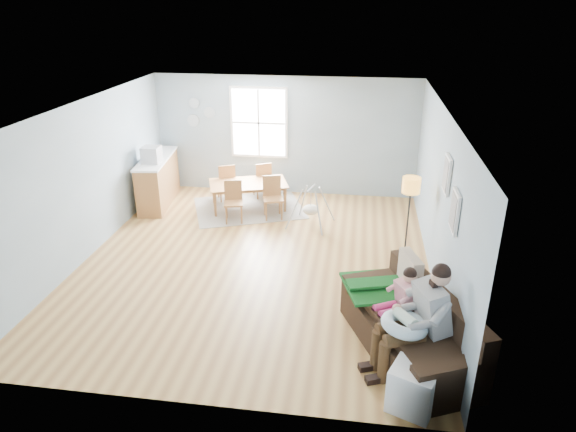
% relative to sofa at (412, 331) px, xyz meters
% --- Properties ---
extents(room, '(8.40, 9.40, 3.90)m').
position_rel_sofa_xyz_m(room, '(-2.51, 2.17, 2.10)').
color(room, '#9E6938').
extents(window, '(1.32, 0.08, 1.62)m').
position_rel_sofa_xyz_m(window, '(-3.11, 5.64, 1.33)').
color(window, white).
rests_on(window, room).
extents(pictures, '(0.05, 1.34, 0.74)m').
position_rel_sofa_xyz_m(pictures, '(0.46, 1.12, 1.53)').
color(pictures, white).
rests_on(pictures, room).
extents(wall_plates, '(0.67, 0.02, 0.66)m').
position_rel_sofa_xyz_m(wall_plates, '(-4.51, 5.64, 1.51)').
color(wall_plates, '#A6B7C7').
rests_on(wall_plates, room).
extents(sofa, '(1.79, 2.44, 0.91)m').
position_rel_sofa_xyz_m(sofa, '(0.00, 0.00, 0.00)').
color(sofa, black).
rests_on(sofa, room).
extents(green_throw, '(1.23, 1.13, 0.04)m').
position_rel_sofa_xyz_m(green_throw, '(-0.38, 0.65, 0.25)').
color(green_throw, '#155E29').
rests_on(green_throw, sofa).
extents(beige_pillow, '(0.30, 0.56, 0.54)m').
position_rel_sofa_xyz_m(beige_pillow, '(-0.03, 0.63, 0.50)').
color(beige_pillow, tan).
rests_on(beige_pillow, sofa).
extents(father, '(1.10, 0.75, 1.46)m').
position_rel_sofa_xyz_m(father, '(0.00, -0.35, 0.46)').
color(father, '#9A9A9D').
rests_on(father, sofa).
extents(nursing_pillow, '(0.78, 0.77, 0.23)m').
position_rel_sofa_xyz_m(nursing_pillow, '(-0.15, -0.42, 0.38)').
color(nursing_pillow, silver).
rests_on(nursing_pillow, father).
extents(infant, '(0.30, 0.39, 0.15)m').
position_rel_sofa_xyz_m(infant, '(-0.17, -0.39, 0.47)').
color(infant, silver).
rests_on(infant, nursing_pillow).
extents(toddler, '(0.60, 0.49, 0.89)m').
position_rel_sofa_xyz_m(toddler, '(-0.16, 0.16, 0.44)').
color(toddler, white).
rests_on(toddler, sofa).
extents(floor_lamp, '(0.30, 0.30, 1.51)m').
position_rel_sofa_xyz_m(floor_lamp, '(0.09, 2.65, 0.93)').
color(floor_lamp, black).
rests_on(floor_lamp, room).
extents(storage_cube, '(0.62, 0.59, 0.54)m').
position_rel_sofa_xyz_m(storage_cube, '(-0.07, -1.02, -0.05)').
color(storage_cube, white).
rests_on(storage_cube, room).
extents(rug, '(2.76, 2.45, 0.01)m').
position_rel_sofa_xyz_m(rug, '(-3.15, 4.52, -0.31)').
color(rug, gray).
rests_on(rug, room).
extents(dining_table, '(1.86, 1.40, 0.58)m').
position_rel_sofa_xyz_m(dining_table, '(-3.15, 4.52, -0.03)').
color(dining_table, '#956030').
rests_on(dining_table, rug).
extents(chair_sw, '(0.46, 0.46, 0.85)m').
position_rel_sofa_xyz_m(chair_sw, '(-3.31, 3.85, 0.15)').
color(chair_sw, brown).
rests_on(chair_sw, rug).
extents(chair_se, '(0.50, 0.50, 0.88)m').
position_rel_sofa_xyz_m(chair_se, '(-2.55, 4.15, 0.18)').
color(chair_se, brown).
rests_on(chair_se, rug).
extents(chair_nw, '(0.52, 0.52, 0.87)m').
position_rel_sofa_xyz_m(chair_nw, '(-3.73, 4.90, 0.17)').
color(chair_nw, brown).
rests_on(chair_nw, rug).
extents(chair_ne, '(0.52, 0.52, 0.85)m').
position_rel_sofa_xyz_m(chair_ne, '(-2.96, 5.20, 0.15)').
color(chair_ne, brown).
rests_on(chair_ne, rug).
extents(counter, '(0.79, 1.94, 1.06)m').
position_rel_sofa_xyz_m(counter, '(-5.21, 4.57, 0.21)').
color(counter, '#956030').
rests_on(counter, room).
extents(monitor, '(0.37, 0.35, 0.34)m').
position_rel_sofa_xyz_m(monitor, '(-5.15, 4.22, 0.91)').
color(monitor, '#B3B3B8').
rests_on(monitor, counter).
extents(baby_swing, '(0.97, 0.98, 0.81)m').
position_rel_sofa_xyz_m(baby_swing, '(-1.71, 3.80, 0.05)').
color(baby_swing, '#B3B3B8').
rests_on(baby_swing, room).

